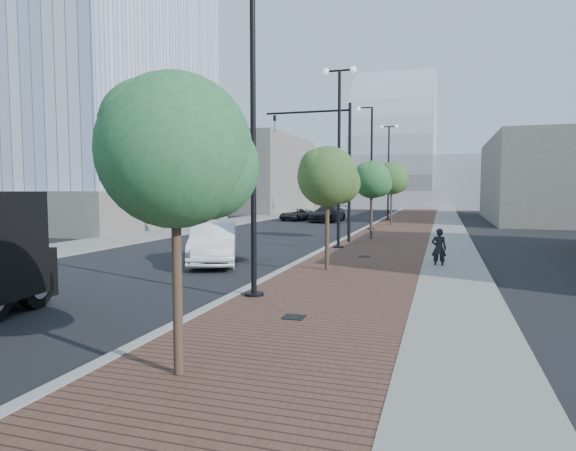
% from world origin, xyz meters
% --- Properties ---
extents(sidewalk, '(7.00, 140.00, 0.12)m').
position_xyz_m(sidewalk, '(3.50, 40.00, 0.06)').
color(sidewalk, '#4C2D23').
rests_on(sidewalk, ground).
extents(concrete_strip, '(2.40, 140.00, 0.13)m').
position_xyz_m(concrete_strip, '(6.20, 40.00, 0.07)').
color(concrete_strip, slate).
rests_on(concrete_strip, ground).
extents(curb, '(0.30, 140.00, 0.14)m').
position_xyz_m(curb, '(0.00, 40.00, 0.07)').
color(curb, gray).
rests_on(curb, ground).
extents(west_sidewalk, '(4.00, 140.00, 0.12)m').
position_xyz_m(west_sidewalk, '(-13.00, 40.00, 0.06)').
color(west_sidewalk, slate).
rests_on(west_sidewalk, ground).
extents(white_sedan, '(3.72, 5.52, 1.72)m').
position_xyz_m(white_sedan, '(-3.48, 15.76, 0.86)').
color(white_sedan, white).
rests_on(white_sedan, ground).
extents(dark_car_mid, '(3.45, 4.60, 1.16)m').
position_xyz_m(dark_car_mid, '(-7.93, 43.67, 0.58)').
color(dark_car_mid, black).
rests_on(dark_car_mid, ground).
extents(dark_car_far, '(3.06, 5.61, 1.54)m').
position_xyz_m(dark_car_far, '(-4.69, 42.71, 0.77)').
color(dark_car_far, black).
rests_on(dark_car_far, ground).
extents(pedestrian, '(0.60, 0.41, 1.60)m').
position_xyz_m(pedestrian, '(5.62, 17.38, 0.80)').
color(pedestrian, black).
rests_on(pedestrian, ground).
extents(streetlight_1, '(1.44, 0.56, 9.21)m').
position_xyz_m(streetlight_1, '(0.49, 10.00, 4.34)').
color(streetlight_1, black).
rests_on(streetlight_1, ground).
extents(streetlight_2, '(1.72, 0.56, 9.28)m').
position_xyz_m(streetlight_2, '(0.60, 22.00, 4.82)').
color(streetlight_2, black).
rests_on(streetlight_2, ground).
extents(streetlight_3, '(1.44, 0.56, 9.21)m').
position_xyz_m(streetlight_3, '(0.49, 34.00, 4.34)').
color(streetlight_3, black).
rests_on(streetlight_3, ground).
extents(streetlight_4, '(1.72, 0.56, 9.28)m').
position_xyz_m(streetlight_4, '(0.60, 46.00, 4.82)').
color(streetlight_4, black).
rests_on(streetlight_4, ground).
extents(traffic_mast, '(5.09, 0.20, 8.00)m').
position_xyz_m(traffic_mast, '(-0.30, 25.00, 4.98)').
color(traffic_mast, black).
rests_on(traffic_mast, ground).
extents(tree_0, '(2.53, 2.51, 5.06)m').
position_xyz_m(tree_0, '(1.65, 4.02, 3.79)').
color(tree_0, '#382619').
rests_on(tree_0, ground).
extents(tree_1, '(2.32, 2.26, 4.76)m').
position_xyz_m(tree_1, '(1.65, 15.02, 3.61)').
color(tree_1, '#382619').
rests_on(tree_1, ground).
extents(tree_2, '(2.33, 2.27, 4.84)m').
position_xyz_m(tree_2, '(1.65, 27.02, 3.69)').
color(tree_2, '#382619').
rests_on(tree_2, ground).
extents(tree_3, '(2.72, 2.72, 5.36)m').
position_xyz_m(tree_3, '(1.65, 39.02, 3.99)').
color(tree_3, '#382619').
rests_on(tree_3, ground).
extents(tower_podium, '(19.00, 19.00, 3.00)m').
position_xyz_m(tower_podium, '(-24.00, 32.00, 1.50)').
color(tower_podium, '#605D56').
rests_on(tower_podium, ground).
extents(convention_center, '(50.00, 30.00, 50.00)m').
position_xyz_m(convention_center, '(-2.00, 85.00, 6.00)').
color(convention_center, '#9EA1A8').
rests_on(convention_center, ground).
extents(commercial_block_nw, '(14.00, 20.00, 10.00)m').
position_xyz_m(commercial_block_nw, '(-20.00, 60.00, 5.00)').
color(commercial_block_nw, slate).
rests_on(commercial_block_nw, ground).
extents(commercial_block_ne, '(12.00, 22.00, 8.00)m').
position_xyz_m(commercial_block_ne, '(16.00, 50.00, 4.00)').
color(commercial_block_ne, '#5F5C56').
rests_on(commercial_block_ne, ground).
extents(utility_cover_1, '(0.50, 0.50, 0.02)m').
position_xyz_m(utility_cover_1, '(2.40, 8.00, 0.13)').
color(utility_cover_1, black).
rests_on(utility_cover_1, sidewalk).
extents(utility_cover_2, '(0.50, 0.50, 0.02)m').
position_xyz_m(utility_cover_2, '(2.40, 19.00, 0.13)').
color(utility_cover_2, black).
rests_on(utility_cover_2, sidewalk).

